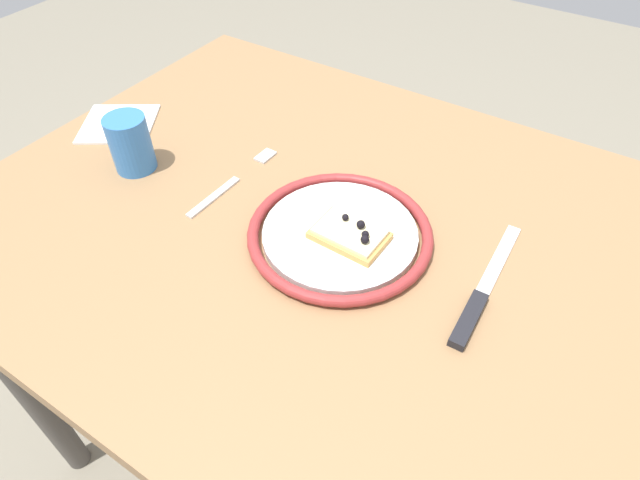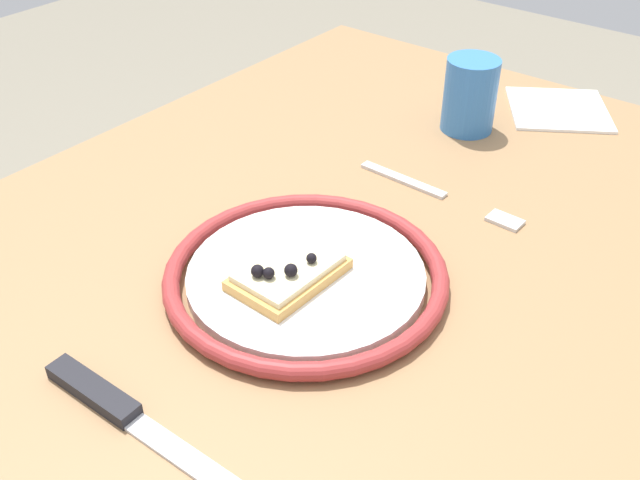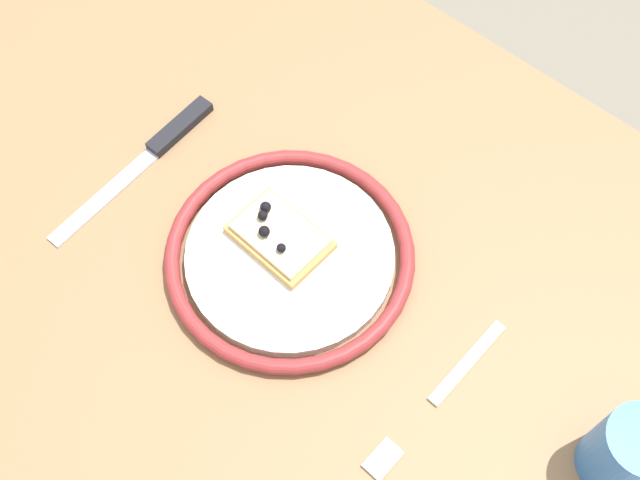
% 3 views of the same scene
% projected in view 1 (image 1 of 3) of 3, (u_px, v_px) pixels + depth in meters
% --- Properties ---
extents(ground_plane, '(6.00, 6.00, 0.00)m').
position_uv_depth(ground_plane, '(342.00, 456.00, 1.30)').
color(ground_plane, gray).
extents(dining_table, '(1.18, 0.82, 0.75)m').
position_uv_depth(dining_table, '(355.00, 275.00, 0.83)').
color(dining_table, '#936D47').
rests_on(dining_table, ground_plane).
extents(plate, '(0.26, 0.26, 0.02)m').
position_uv_depth(plate, '(340.00, 233.00, 0.76)').
color(plate, white).
rests_on(plate, dining_table).
extents(pizza_slice_near, '(0.10, 0.07, 0.03)m').
position_uv_depth(pizza_slice_near, '(353.00, 235.00, 0.73)').
color(pizza_slice_near, tan).
rests_on(pizza_slice_near, plate).
extents(knife, '(0.03, 0.24, 0.01)m').
position_uv_depth(knife, '(477.00, 302.00, 0.67)').
color(knife, silver).
rests_on(knife, dining_table).
extents(fork, '(0.02, 0.20, 0.00)m').
position_uv_depth(fork, '(234.00, 181.00, 0.85)').
color(fork, silver).
rests_on(fork, dining_table).
extents(cup, '(0.07, 0.07, 0.09)m').
position_uv_depth(cup, '(130.00, 144.00, 0.85)').
color(cup, '#3372BF').
rests_on(cup, dining_table).
extents(napkin, '(0.17, 0.17, 0.00)m').
position_uv_depth(napkin, '(119.00, 124.00, 0.97)').
color(napkin, white).
rests_on(napkin, dining_table).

